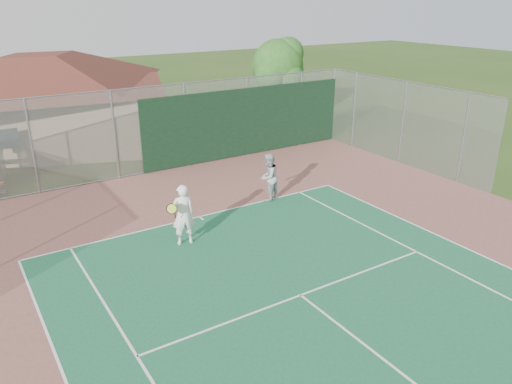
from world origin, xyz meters
TOP-DOWN VIEW (x-y plane):
  - back_fence at (2.11, 16.98)m, footprint 20.08×0.11m
  - side_fence_right at (10.00, 12.50)m, footprint 0.08×9.00m
  - clubhouse at (-2.33, 23.64)m, footprint 13.72×11.23m
  - tree at (9.98, 21.69)m, footprint 3.39×3.21m
  - player_white_front at (-1.21, 10.41)m, footprint 1.00×0.72m
  - player_grey_back at (2.74, 11.91)m, footprint 1.02×0.94m

SIDE VIEW (x-z plane):
  - player_grey_back at x=2.74m, z-range 0.00..1.70m
  - player_white_front at x=-1.21m, z-range 0.01..1.83m
  - back_fence at x=2.11m, z-range -0.09..3.43m
  - side_fence_right at x=10.00m, z-range 0.00..3.50m
  - clubhouse at x=-2.33m, z-range 0.04..5.15m
  - tree at x=9.98m, z-range 0.74..5.47m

